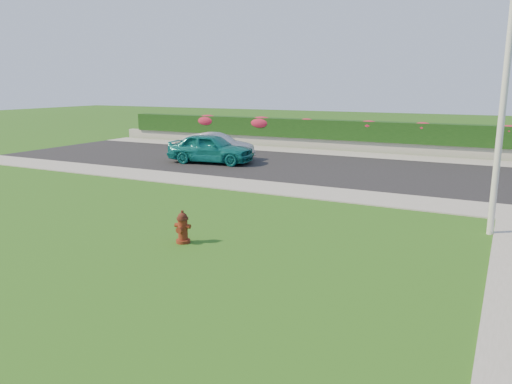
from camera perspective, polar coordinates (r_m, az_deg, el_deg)
The scene contains 16 objects.
ground at distance 10.16m, azimuth -12.78°, elevation -9.72°, with size 120.00×120.00×0.00m, color black.
street_far at distance 24.21m, azimuth -0.71°, elevation 3.42°, with size 26.00×8.00×0.04m, color black.
sidewalk_far at distance 20.56m, azimuth -9.70°, elevation 1.65°, with size 24.00×2.00×0.04m, color gray.
sidewalk_beyond at distance 27.38m, azimuth 11.70°, elevation 4.20°, with size 34.00×2.00×0.04m, color gray.
retaining_wall at distance 28.78m, azimuth 12.53°, elevation 5.11°, with size 34.00×0.40×0.60m, color gray.
hedge at distance 28.79m, azimuth 12.66°, elevation 6.80°, with size 32.00×0.90×1.10m, color black.
fire_hydrant at distance 12.10m, azimuth -8.39°, elevation -4.04°, with size 0.41×0.39×0.80m.
sedan_teal at distance 23.90m, azimuth -5.18°, elevation 5.00°, with size 1.65×4.11×1.40m, color #0D6765.
sedan_silver at distance 25.18m, azimuth -4.71°, elevation 5.25°, with size 1.36×3.91×1.29m, color #A6A7AE.
utility_pole at distance 13.59m, azimuth 26.28°, elevation 7.77°, with size 0.16×0.16×5.96m, color silver.
flower_clump_a at distance 32.90m, azimuth -5.53°, elevation 8.12°, with size 1.53×0.98×0.77m, color #A81C32.
flower_clump_b at distance 30.98m, azimuth 0.64°, elevation 7.91°, with size 1.56×1.00×0.78m, color #A81C32.
flower_clump_c at distance 29.77m, azimuth 5.82°, elevation 7.86°, with size 1.06×0.68×0.53m, color #A81C32.
flower_clump_d at distance 28.65m, azimuth 12.76°, elevation 7.43°, with size 1.13×0.73×0.56m, color #A81C32.
flower_clump_e at distance 28.07m, azimuth 18.50°, elevation 7.01°, with size 1.11×0.72×0.56m, color #A81C32.
flower_clump_f at distance 27.76m, azimuth 26.95°, elevation 6.27°, with size 1.10×0.71×0.55m, color #A81C32.
Camera 1 is at (6.15, -7.16, 3.75)m, focal length 35.00 mm.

